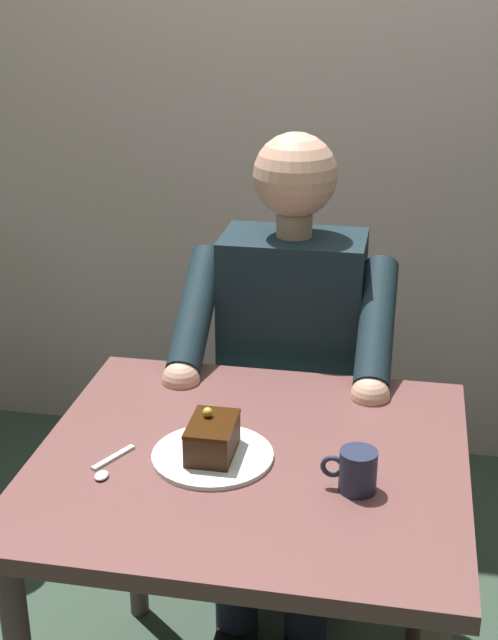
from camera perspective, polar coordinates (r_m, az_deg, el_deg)
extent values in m
cube|color=beige|center=(2.94, 5.42, 19.22)|extent=(6.40, 0.12, 3.00)
cube|color=brown|center=(1.80, 0.09, -9.15)|extent=(0.86, 0.80, 0.04)
cylinder|color=brown|center=(2.26, 11.19, -13.19)|extent=(0.05, 0.05, 0.71)
cylinder|color=brown|center=(2.35, -7.41, -11.39)|extent=(0.05, 0.05, 0.71)
cube|color=brown|center=(2.47, 2.70, -7.63)|extent=(0.42, 0.42, 0.04)
cube|color=brown|center=(2.53, 3.41, -0.70)|extent=(0.38, 0.04, 0.45)
cylinder|color=brown|center=(2.43, 6.34, -14.40)|extent=(0.04, 0.04, 0.42)
cylinder|color=brown|center=(2.47, -2.25, -13.55)|extent=(0.04, 0.04, 0.42)
cylinder|color=brown|center=(2.72, 6.97, -9.90)|extent=(0.04, 0.04, 0.42)
cylinder|color=brown|center=(2.76, -0.59, -9.24)|extent=(0.04, 0.04, 0.42)
cube|color=#17272F|center=(2.32, 2.77, -1.34)|extent=(0.36, 0.22, 0.57)
sphere|color=#D9A286|center=(2.18, 2.98, 9.27)|extent=(0.21, 0.21, 0.21)
cylinder|color=#D9A286|center=(2.21, 2.92, 6.15)|extent=(0.09, 0.09, 0.06)
cylinder|color=#17272F|center=(2.12, 8.18, -0.17)|extent=(0.08, 0.33, 0.26)
sphere|color=#D9A286|center=(2.03, 7.77, -4.86)|extent=(0.09, 0.09, 0.09)
cylinder|color=#17272F|center=(2.18, -3.42, 0.65)|extent=(0.08, 0.33, 0.26)
sphere|color=#D9A286|center=(2.09, -4.39, -3.87)|extent=(0.09, 0.09, 0.09)
cylinder|color=#23243A|center=(2.35, 4.42, -9.51)|extent=(0.13, 0.38, 0.14)
cylinder|color=#23243A|center=(2.37, 0.04, -9.11)|extent=(0.13, 0.38, 0.14)
cylinder|color=#23243A|center=(2.33, 3.73, -16.44)|extent=(0.11, 0.11, 0.40)
cylinder|color=#23243A|center=(2.35, -0.80, -15.96)|extent=(0.11, 0.11, 0.40)
cylinder|color=white|center=(1.78, -2.35, -8.69)|extent=(0.24, 0.24, 0.01)
cube|color=#3C2413|center=(1.77, -2.37, -7.68)|extent=(0.09, 0.13, 0.06)
cube|color=#311705|center=(1.75, -2.39, -6.67)|extent=(0.09, 0.13, 0.01)
sphere|color=gold|center=(1.76, -2.67, -5.93)|extent=(0.02, 0.02, 0.02)
cylinder|color=#222941|center=(1.68, 7.00, -9.58)|extent=(0.07, 0.07, 0.08)
torus|color=#222941|center=(1.68, 5.38, -9.33)|extent=(0.05, 0.01, 0.05)
cylinder|color=black|center=(1.66, 7.06, -8.54)|extent=(0.06, 0.06, 0.01)
cube|color=silver|center=(1.80, -8.69, -8.71)|extent=(0.06, 0.10, 0.01)
ellipsoid|color=silver|center=(1.74, -9.44, -9.81)|extent=(0.03, 0.04, 0.01)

